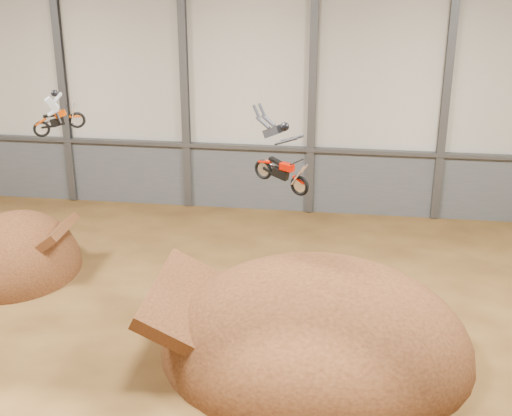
{
  "coord_description": "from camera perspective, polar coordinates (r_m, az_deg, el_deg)",
  "views": [
    {
      "loc": [
        5.33,
        -21.17,
        14.63
      ],
      "look_at": [
        1.9,
        4.0,
        4.43
      ],
      "focal_mm": 50.0,
      "sensor_mm": 36.0,
      "label": 1
    }
  ],
  "objects": [
    {
      "name": "steel_rail",
      "position": [
        37.97,
        -0.65,
        4.91
      ],
      "size": [
        39.8,
        0.35,
        0.2
      ],
      "primitive_type": "cube",
      "color": "#47494F",
      "rests_on": "lower_band_back"
    },
    {
      "name": "back_wall",
      "position": [
        37.35,
        -0.62,
        10.09
      ],
      "size": [
        40.0,
        0.1,
        14.0
      ],
      "primitive_type": "cube",
      "color": "beige",
      "rests_on": "ground"
    },
    {
      "name": "takeoff_ramp",
      "position": [
        34.02,
        -18.4,
        -4.81
      ],
      "size": [
        5.45,
        6.29,
        5.45
      ],
      "primitive_type": "ellipsoid",
      "color": "#3E1F0F",
      "rests_on": "ground"
    },
    {
      "name": "floor",
      "position": [
        26.28,
        -5.41,
        -12.06
      ],
      "size": [
        40.0,
        40.0,
        0.0
      ],
      "primitive_type": "plane",
      "color": "#462C12",
      "rests_on": "ground"
    },
    {
      "name": "steel_column_1",
      "position": [
        39.84,
        -15.27,
        10.08
      ],
      "size": [
        0.4,
        0.36,
        13.9
      ],
      "primitive_type": "cube",
      "color": "#47494F",
      "rests_on": "ground"
    },
    {
      "name": "steel_column_2",
      "position": [
        37.78,
        -5.75,
        10.11
      ],
      "size": [
        0.4,
        0.36,
        13.9
      ],
      "primitive_type": "cube",
      "color": "#47494F",
      "rests_on": "ground"
    },
    {
      "name": "steel_column_3",
      "position": [
        36.82,
        4.55,
        9.85
      ],
      "size": [
        0.4,
        0.36,
        13.9
      ],
      "primitive_type": "cube",
      "color": "#47494F",
      "rests_on": "ground"
    },
    {
      "name": "landing_ramp",
      "position": [
        26.73,
        4.81,
        -11.39
      ],
      "size": [
        11.36,
        10.05,
        6.55
      ],
      "primitive_type": "ellipsoid",
      "color": "#3E1F0F",
      "rests_on": "ground"
    },
    {
      "name": "fmx_rider_a",
      "position": [
        27.42,
        -15.45,
        7.62
      ],
      "size": [
        2.32,
        1.55,
        2.06
      ],
      "primitive_type": null,
      "rotation": [
        0.0,
        -0.18,
        0.41
      ],
      "color": "#CA3D00"
    },
    {
      "name": "steel_column_4",
      "position": [
        37.07,
        15.03,
        9.26
      ],
      "size": [
        0.4,
        0.36,
        13.9
      ],
      "primitive_type": "cube",
      "color": "#47494F",
      "rests_on": "ground"
    },
    {
      "name": "lower_band_back",
      "position": [
        38.67,
        -0.61,
        2.42
      ],
      "size": [
        39.8,
        0.18,
        3.5
      ],
      "primitive_type": "cube",
      "color": "#4E5155",
      "rests_on": "ground"
    },
    {
      "name": "fmx_rider_b",
      "position": [
        24.57,
        1.94,
        4.6
      ],
      "size": [
        3.43,
        2.47,
        3.09
      ],
      "primitive_type": null,
      "rotation": [
        0.0,
        0.17,
        -0.52
      ],
      "color": "#BC0E00"
    }
  ]
}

